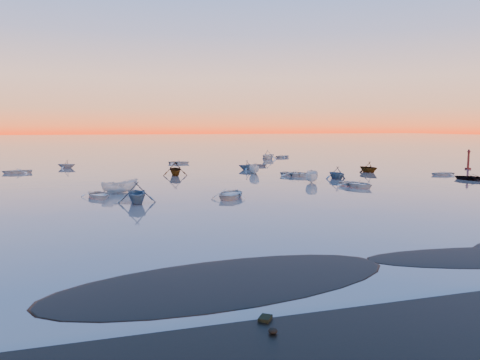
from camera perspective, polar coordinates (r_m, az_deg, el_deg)
name	(u,v)px	position (r m, az deg, el deg)	size (l,w,h in m)	color
ground	(155,154)	(118.96, -10.27, 3.15)	(600.00, 600.00, 0.00)	#6E625C
mud_lobes	(432,279)	(23.15, 22.39, -11.05)	(140.00, 6.00, 0.07)	black
moored_fleet	(193,171)	(72.65, -5.76, 1.12)	(124.00, 58.00, 1.20)	beige
boat_near_left	(99,198)	(47.12, -16.85, -2.06)	(3.82, 1.59, 0.96)	beige
boat_near_center	(120,193)	(49.70, -14.43, -1.55)	(3.96, 1.67, 1.37)	beige
boat_near_right	(337,179)	(62.48, 11.70, 0.14)	(3.54, 1.59, 1.24)	#39556D
channel_marker	(468,161)	(83.49, 26.07, 2.11)	(0.95, 0.95, 3.38)	#44110E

